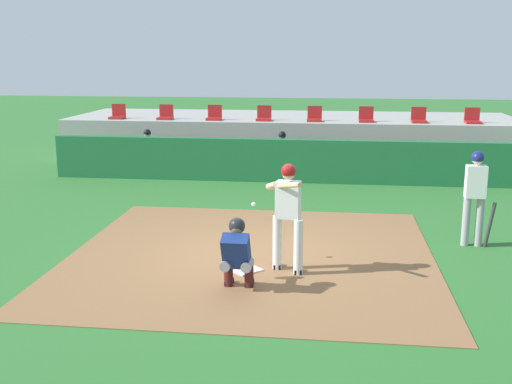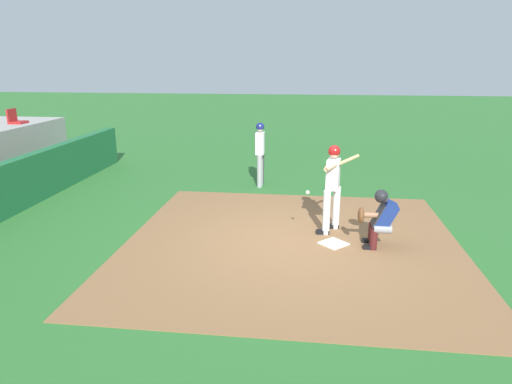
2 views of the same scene
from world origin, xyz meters
name	(u,v)px [view 1 (image 1 of 2)]	position (x,y,z in m)	size (l,w,h in m)	color
ground_plane	(251,255)	(0.00, 0.00, 0.00)	(80.00, 80.00, 0.00)	#2D6B2D
dirt_infield	(251,255)	(0.00, 0.00, 0.01)	(6.40, 6.40, 0.01)	olive
home_plate	(245,269)	(0.00, -0.80, 0.02)	(0.44, 0.44, 0.02)	white
batter_at_plate	(287,211)	(0.69, -0.76, 1.04)	(0.64, 0.81, 1.80)	silver
catcher_crouched	(237,251)	(0.00, -1.61, 0.61)	(0.49, 1.71, 1.13)	gray
on_deck_batter	(476,192)	(4.02, 1.08, 1.02)	(0.58, 0.23, 1.79)	#99999E
dugout_wall	(281,161)	(0.00, 6.50, 0.60)	(13.00, 0.30, 1.20)	#1E6638
dugout_bench	(284,167)	(0.00, 7.50, 0.23)	(11.80, 0.44, 0.45)	olive
dugout_player_0	(147,151)	(-4.12, 7.34, 0.67)	(0.49, 0.70, 1.30)	#939399
dugout_player_1	(282,153)	(-0.06, 7.34, 0.67)	(0.49, 0.70, 1.30)	#939399
stands_platform	(292,136)	(0.00, 10.90, 0.70)	(15.00, 4.40, 1.40)	#9E9E99
stadium_seat_0	(118,115)	(-5.69, 9.38, 1.53)	(0.46, 0.46, 0.48)	#A51E1E
stadium_seat_1	(166,115)	(-4.06, 9.38, 1.53)	(0.46, 0.46, 0.48)	#A51E1E
stadium_seat_2	(214,116)	(-2.44, 9.38, 1.53)	(0.46, 0.46, 0.48)	#A51E1E
stadium_seat_3	(264,116)	(-0.81, 9.38, 1.53)	(0.46, 0.46, 0.48)	#A51E1E
stadium_seat_4	(315,117)	(0.81, 9.38, 1.53)	(0.46, 0.46, 0.48)	#A51E1E
stadium_seat_5	(366,118)	(2.44, 9.38, 1.53)	(0.46, 0.46, 0.48)	#A51E1E
stadium_seat_6	(419,118)	(4.06, 9.38, 1.53)	(0.46, 0.46, 0.48)	#A51E1E
stadium_seat_7	(473,119)	(5.69, 9.38, 1.53)	(0.46, 0.46, 0.48)	#A51E1E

